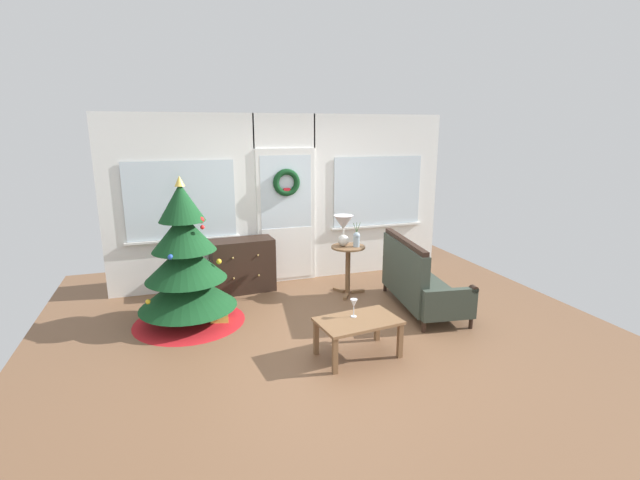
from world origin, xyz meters
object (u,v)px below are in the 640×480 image
at_px(side_table, 348,260).
at_px(coffee_table, 358,325).
at_px(dresser_cabinet, 243,265).
at_px(christmas_tree, 186,270).
at_px(settee_sofa, 417,281).
at_px(flower_vase, 357,239).
at_px(gift_box, 218,315).
at_px(table_lamp, 343,226).
at_px(wine_glass, 354,304).

relative_size(side_table, coffee_table, 0.80).
bearing_deg(dresser_cabinet, side_table, -23.52).
xyz_separation_m(christmas_tree, dresser_cabinet, (0.81, 0.91, -0.29)).
bearing_deg(settee_sofa, coffee_table, -142.50).
xyz_separation_m(side_table, flower_vase, (0.10, -0.06, 0.33)).
bearing_deg(settee_sofa, dresser_cabinet, 145.94).
bearing_deg(coffee_table, side_table, 71.63).
bearing_deg(settee_sofa, side_table, 130.15).
xyz_separation_m(christmas_tree, coffee_table, (1.64, -1.45, -0.33)).
bearing_deg(coffee_table, settee_sofa, 37.50).
distance_m(coffee_table, gift_box, 1.85).
bearing_deg(table_lamp, gift_box, -164.97).
distance_m(christmas_tree, gift_box, 0.68).
xyz_separation_m(settee_sofa, wine_glass, (-1.26, -0.87, 0.17)).
xyz_separation_m(christmas_tree, wine_glass, (1.63, -1.36, -0.13)).
bearing_deg(table_lamp, wine_glass, -107.49).
bearing_deg(flower_vase, dresser_cabinet, 155.95).
xyz_separation_m(christmas_tree, table_lamp, (2.16, 0.34, 0.32)).
relative_size(settee_sofa, coffee_table, 1.81).
distance_m(settee_sofa, side_table, 1.04).
relative_size(settee_sofa, flower_vase, 4.63).
distance_m(settee_sofa, wine_glass, 1.54).
xyz_separation_m(flower_vase, gift_box, (-1.98, -0.39, -0.72)).
relative_size(side_table, wine_glass, 3.66).
relative_size(wine_glass, gift_box, 0.91).
distance_m(wine_glass, gift_box, 1.82).
bearing_deg(wine_glass, settee_sofa, 34.54).
xyz_separation_m(side_table, coffee_table, (-0.58, -1.75, -0.16)).
relative_size(christmas_tree, table_lamp, 4.11).
distance_m(dresser_cabinet, settee_sofa, 2.51).
bearing_deg(dresser_cabinet, christmas_tree, -131.81).
bearing_deg(christmas_tree, wine_glass, -39.93).
xyz_separation_m(flower_vase, wine_glass, (-0.70, -1.60, -0.28)).
distance_m(christmas_tree, flower_vase, 2.34).
bearing_deg(coffee_table, dresser_cabinet, 109.40).
bearing_deg(christmas_tree, side_table, 7.56).
xyz_separation_m(christmas_tree, gift_box, (0.34, -0.15, -0.57)).
xyz_separation_m(dresser_cabinet, coffee_table, (0.83, -2.36, -0.04)).
relative_size(dresser_cabinet, wine_glass, 4.75).
bearing_deg(settee_sofa, wine_glass, -145.46).
relative_size(table_lamp, wine_glass, 2.26).
relative_size(flower_vase, coffee_table, 0.39).
xyz_separation_m(side_table, table_lamp, (-0.06, 0.04, 0.49)).
bearing_deg(table_lamp, dresser_cabinet, 156.97).
distance_m(settee_sofa, flower_vase, 1.03).
bearing_deg(dresser_cabinet, table_lamp, -23.03).
xyz_separation_m(dresser_cabinet, gift_box, (-0.47, -1.06, -0.28)).
relative_size(settee_sofa, side_table, 2.27).
height_order(flower_vase, coffee_table, flower_vase).
height_order(table_lamp, flower_vase, table_lamp).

